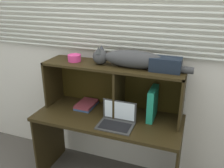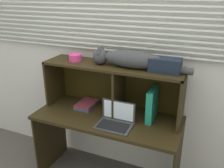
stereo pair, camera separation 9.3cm
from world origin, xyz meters
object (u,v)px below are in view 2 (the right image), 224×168
Objects in this scene: cat at (129,59)px; laptop at (115,120)px; binder_upright at (152,104)px; storage_box at (165,65)px; book_stack at (87,104)px; small_basket at (75,58)px.

cat is 2.88× the size of laptop.
binder_upright is (0.26, 0.22, 0.11)m from laptop.
cat is 0.31m from storage_box.
book_stack is (-0.66, 0.00, -0.13)m from binder_upright.
storage_box is (0.09, 0.00, 0.37)m from binder_upright.
book_stack is (-0.44, 0.00, -0.52)m from cat.
binder_upright is at bearing 180.00° from storage_box.
book_stack is at bearing 179.84° from cat.
cat is 0.45m from binder_upright.
laptop is at bearing -140.31° from binder_upright.
cat is at bearing -0.16° from book_stack.
cat is 0.54m from laptop.
laptop is 1.20× the size of storage_box.
laptop is at bearing -99.83° from cat.
binder_upright is (0.22, 0.00, -0.39)m from cat.
book_stack is at bearing 151.27° from laptop.
cat is 0.68m from book_stack.
binder_upright is 2.40× the size of small_basket.
laptop is 0.71m from small_basket.
cat is 3.51× the size of book_stack.
storage_box is (0.85, 0.00, 0.03)m from small_basket.
laptop is (-0.04, -0.22, -0.50)m from cat.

